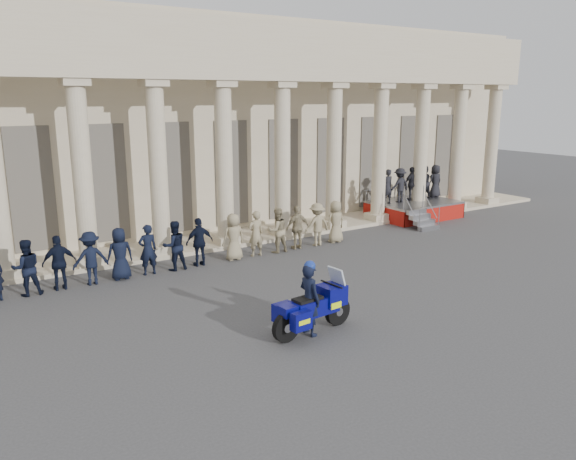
{
  "coord_description": "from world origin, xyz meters",
  "views": [
    {
      "loc": [
        -8.15,
        -11.14,
        5.75
      ],
      "look_at": [
        1.21,
        3.39,
        1.6
      ],
      "focal_mm": 35.0,
      "sensor_mm": 36.0,
      "label": 1
    }
  ],
  "objects": [
    {
      "name": "rider",
      "position": [
        -0.72,
        -0.57,
        0.94
      ],
      "size": [
        0.49,
        0.7,
        1.9
      ],
      "rotation": [
        0.0,
        0.0,
        1.67
      ],
      "color": "black",
      "rests_on": "ground"
    },
    {
      "name": "officer_rank",
      "position": [
        -4.65,
        6.21,
        0.85
      ],
      "size": [
        20.52,
        0.64,
        1.69
      ],
      "color": "black",
      "rests_on": "ground"
    },
    {
      "name": "reviewing_stand",
      "position": [
        11.38,
        7.98,
        1.3
      ],
      "size": [
        3.97,
        3.86,
        2.42
      ],
      "color": "gray",
      "rests_on": "ground"
    },
    {
      "name": "motorcycle",
      "position": [
        -0.59,
        -0.56,
        0.67
      ],
      "size": [
        2.42,
        1.02,
        1.55
      ],
      "rotation": [
        0.0,
        0.0,
        0.1
      ],
      "color": "black",
      "rests_on": "ground"
    },
    {
      "name": "building",
      "position": [
        -0.0,
        14.74,
        4.52
      ],
      "size": [
        40.0,
        12.5,
        9.0
      ],
      "color": "#BDAC8D",
      "rests_on": "ground"
    },
    {
      "name": "ground",
      "position": [
        0.0,
        0.0,
        0.0
      ],
      "size": [
        90.0,
        90.0,
        0.0
      ],
      "primitive_type": "plane",
      "color": "#3B3B3D",
      "rests_on": "ground"
    }
  ]
}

